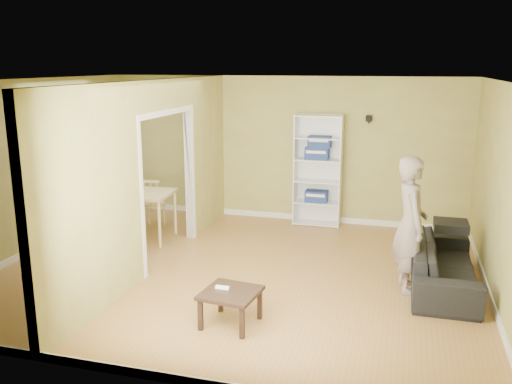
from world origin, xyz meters
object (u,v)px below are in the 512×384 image
at_px(dining_table, 133,197).
at_px(chair_far, 154,203).
at_px(chair_near, 115,223).
at_px(chair_left, 95,207).
at_px(coffee_table, 231,296).
at_px(bookshelf, 318,170).
at_px(sofa, 444,258).
at_px(person, 411,213).

distance_m(dining_table, chair_far, 0.73).
bearing_deg(chair_near, chair_left, 159.06).
distance_m(coffee_table, chair_near, 3.06).
bearing_deg(bookshelf, chair_near, -140.06).
bearing_deg(sofa, person, 118.38).
height_order(sofa, coffee_table, sofa).
relative_size(person, chair_near, 2.26).
relative_size(coffee_table, chair_near, 0.66).
distance_m(person, chair_left, 5.20).
relative_size(sofa, chair_near, 2.26).
height_order(bookshelf, coffee_table, bookshelf).
relative_size(sofa, dining_table, 1.61).
relative_size(bookshelf, coffee_table, 3.32).
relative_size(person, chair_far, 2.31).
xyz_separation_m(sofa, chair_far, (-4.76, 1.39, 0.05)).
bearing_deg(chair_far, coffee_table, 117.84).
relative_size(coffee_table, dining_table, 0.47).
height_order(dining_table, chair_far, chair_far).
xyz_separation_m(coffee_table, chair_left, (-3.21, 2.51, 0.14)).
bearing_deg(chair_left, dining_table, 99.75).
bearing_deg(chair_far, bookshelf, -170.34).
distance_m(sofa, chair_left, 5.57).
distance_m(dining_table, chair_near, 0.69).
distance_m(sofa, bookshelf, 3.17).
bearing_deg(dining_table, chair_far, 87.92).
height_order(chair_left, chair_far, chair_left).
bearing_deg(sofa, dining_table, 81.36).
bearing_deg(chair_far, dining_table, 77.89).
relative_size(dining_table, chair_left, 1.33).
distance_m(chair_left, chair_far, 1.00).
bearing_deg(person, chair_near, 71.98).
bearing_deg(person, chair_far, 55.36).
bearing_deg(coffee_table, dining_table, 135.03).
bearing_deg(chair_near, bookshelf, 61.18).
relative_size(person, chair_left, 2.15).
bearing_deg(bookshelf, coffee_table, -93.96).
bearing_deg(chair_near, dining_table, 112.29).
distance_m(coffee_table, chair_left, 4.08).
height_order(dining_table, chair_left, chair_left).
bearing_deg(chair_far, chair_near, 79.41).
height_order(sofa, bookshelf, bookshelf).
relative_size(sofa, chair_far, 2.31).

